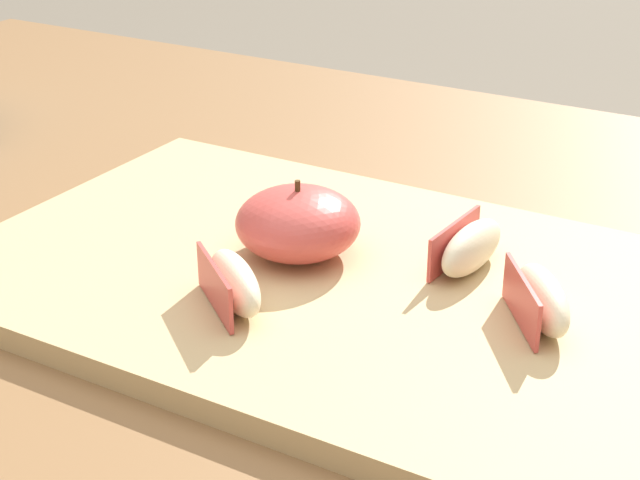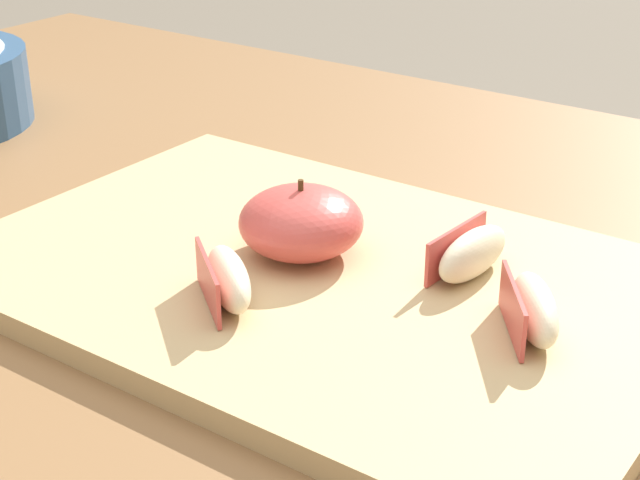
{
  "view_description": "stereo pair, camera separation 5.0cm",
  "coord_description": "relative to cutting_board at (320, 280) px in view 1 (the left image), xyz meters",
  "views": [
    {
      "loc": [
        0.32,
        -0.49,
        1.06
      ],
      "look_at": [
        0.05,
        -0.01,
        0.8
      ],
      "focal_mm": 55.22,
      "sensor_mm": 36.0,
      "label": 1
    },
    {
      "loc": [
        0.37,
        -0.46,
        1.06
      ],
      "look_at": [
        0.05,
        -0.01,
        0.8
      ],
      "focal_mm": 55.22,
      "sensor_mm": 36.0,
      "label": 2
    }
  ],
  "objects": [
    {
      "name": "dining_table",
      "position": [
        -0.05,
        0.01,
        -0.11
      ],
      "size": [
        1.39,
        0.89,
        0.76
      ],
      "color": "brown",
      "rests_on": "ground_plane"
    },
    {
      "name": "cutting_board",
      "position": [
        0.0,
        0.0,
        0.0
      ],
      "size": [
        0.46,
        0.31,
        0.02
      ],
      "color": "tan",
      "rests_on": "dining_table"
    },
    {
      "name": "apple_half_skin_up",
      "position": [
        -0.02,
        0.02,
        0.03
      ],
      "size": [
        0.08,
        0.08,
        0.05
      ],
      "color": "#D14C47",
      "rests_on": "cutting_board"
    },
    {
      "name": "apple_wedge_left",
      "position": [
        -0.02,
        -0.07,
        0.02
      ],
      "size": [
        0.07,
        0.06,
        0.03
      ],
      "color": "beige",
      "rests_on": "cutting_board"
    },
    {
      "name": "apple_wedge_front",
      "position": [
        0.14,
        0.0,
        0.02
      ],
      "size": [
        0.06,
        0.07,
        0.03
      ],
      "color": "beige",
      "rests_on": "cutting_board"
    },
    {
      "name": "apple_wedge_back",
      "position": [
        0.08,
        0.05,
        0.02
      ],
      "size": [
        0.03,
        0.07,
        0.03
      ],
      "color": "beige",
      "rests_on": "cutting_board"
    }
  ]
}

